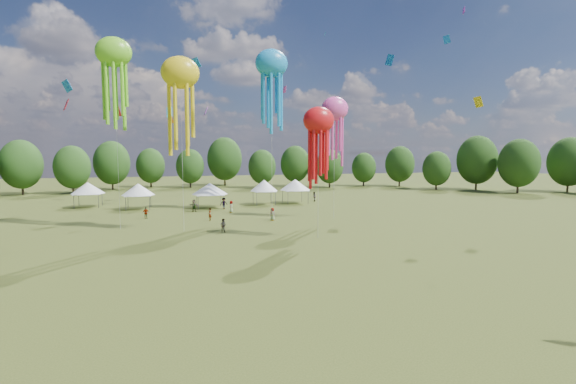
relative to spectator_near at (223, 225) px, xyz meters
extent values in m
plane|color=#384416|center=(3.72, -30.95, -0.78)|extent=(300.00, 300.00, 0.00)
imported|color=gray|center=(0.00, 0.00, 0.00)|extent=(0.96, 0.93, 1.57)
imported|color=gray|center=(3.07, 15.50, 0.10)|extent=(0.85, 1.02, 1.78)
imported|color=gray|center=(19.98, 25.55, 0.10)|extent=(0.83, 0.98, 1.77)
imported|color=gray|center=(2.42, 19.48, 0.15)|extent=(1.26, 0.79, 1.86)
imported|color=gray|center=(-9.14, 12.69, 0.01)|extent=(1.01, 0.65, 1.59)
imported|color=gray|center=(-2.38, 17.71, 0.17)|extent=(1.79, 1.43, 1.90)
imported|color=gray|center=(-0.77, 8.50, 0.07)|extent=(0.52, 0.69, 1.70)
imported|color=gray|center=(7.38, 6.58, 0.06)|extent=(0.93, 0.99, 1.69)
cylinder|color=#47474C|center=(-20.93, 26.10, 0.32)|extent=(0.08, 0.08, 2.21)
cylinder|color=#47474C|center=(-20.93, 29.76, 0.32)|extent=(0.08, 0.08, 2.21)
cylinder|color=#47474C|center=(-17.27, 26.10, 0.32)|extent=(0.08, 0.08, 2.21)
cylinder|color=#47474C|center=(-17.27, 29.76, 0.32)|extent=(0.08, 0.08, 2.21)
cube|color=white|center=(-19.10, 27.93, 1.47)|extent=(4.06, 4.06, 0.10)
cone|color=white|center=(-19.10, 27.93, 2.47)|extent=(5.28, 5.28, 1.89)
cylinder|color=#47474C|center=(-12.61, 21.35, 0.32)|extent=(0.08, 0.08, 2.20)
cylinder|color=#47474C|center=(-12.61, 24.91, 0.32)|extent=(0.08, 0.08, 2.20)
cylinder|color=#47474C|center=(-9.06, 21.35, 0.32)|extent=(0.08, 0.08, 2.20)
cylinder|color=#47474C|center=(-9.06, 24.91, 0.32)|extent=(0.08, 0.08, 2.20)
cube|color=white|center=(-10.83, 23.13, 1.46)|extent=(3.95, 3.95, 0.10)
cone|color=white|center=(-10.83, 23.13, 2.45)|extent=(5.14, 5.14, 1.88)
cylinder|color=#47474C|center=(-1.60, 19.86, 0.29)|extent=(0.08, 0.08, 2.15)
cylinder|color=#47474C|center=(-1.60, 23.93, 0.29)|extent=(0.08, 0.08, 2.15)
cylinder|color=#47474C|center=(2.46, 19.86, 0.29)|extent=(0.08, 0.08, 2.15)
cylinder|color=#47474C|center=(2.46, 23.93, 0.29)|extent=(0.08, 0.08, 2.15)
cube|color=white|center=(0.43, 21.90, 1.42)|extent=(4.47, 4.47, 0.10)
cone|color=white|center=(0.43, 21.90, 2.40)|extent=(5.81, 5.81, 1.85)
cylinder|color=#47474C|center=(8.32, 21.90, 0.37)|extent=(0.08, 0.08, 2.30)
cylinder|color=#47474C|center=(8.32, 25.18, 0.37)|extent=(0.08, 0.08, 2.30)
cylinder|color=#47474C|center=(11.61, 21.90, 0.37)|extent=(0.08, 0.08, 2.30)
cylinder|color=#47474C|center=(11.61, 25.18, 0.37)|extent=(0.08, 0.08, 2.30)
cube|color=white|center=(9.96, 23.54, 1.57)|extent=(3.68, 3.68, 0.10)
cone|color=white|center=(9.96, 23.54, 2.61)|extent=(4.79, 4.79, 1.98)
cylinder|color=#47474C|center=(13.96, 22.20, 0.36)|extent=(0.08, 0.08, 2.28)
cylinder|color=#47474C|center=(13.96, 25.93, 0.36)|extent=(0.08, 0.08, 2.28)
cylinder|color=#47474C|center=(17.70, 22.20, 0.36)|extent=(0.08, 0.08, 2.28)
cylinder|color=#47474C|center=(17.70, 25.93, 0.36)|extent=(0.08, 0.08, 2.28)
cube|color=white|center=(15.83, 24.07, 1.55)|extent=(4.13, 4.13, 0.10)
cone|color=white|center=(15.83, 24.07, 2.58)|extent=(5.37, 5.37, 1.96)
ellipsoid|color=yellow|center=(-4.32, 1.60, 17.18)|extent=(4.23, 2.96, 3.60)
cylinder|color=beige|center=(-4.32, 1.60, 8.20)|extent=(0.03, 0.03, 17.97)
ellipsoid|color=#1990DB|center=(9.26, 14.59, 21.63)|extent=(4.96, 3.47, 4.21)
cylinder|color=beige|center=(9.26, 14.59, 10.42)|extent=(0.03, 0.03, 22.41)
ellipsoid|color=#F648AC|center=(15.92, 5.77, 14.23)|extent=(3.77, 2.64, 3.21)
cylinder|color=beige|center=(15.92, 5.77, 6.72)|extent=(0.03, 0.03, 15.01)
ellipsoid|color=#73D723|center=(-11.62, 5.58, 19.85)|extent=(4.05, 2.84, 3.44)
cylinder|color=beige|center=(-11.62, 5.58, 9.53)|extent=(0.03, 0.03, 20.63)
ellipsoid|color=red|center=(9.35, -5.97, 11.64)|extent=(3.32, 2.32, 2.82)
cylinder|color=beige|center=(9.35, -5.97, 5.43)|extent=(0.03, 0.03, 12.43)
cube|color=blue|center=(-0.80, 31.16, 24.55)|extent=(1.82, 1.31, 1.83)
cube|color=#1990DB|center=(25.98, 36.37, 33.00)|extent=(0.37, 0.87, 0.98)
cube|color=#A732E0|center=(-0.86, 10.98, 13.89)|extent=(0.60, 1.19, 1.24)
cube|color=blue|center=(33.50, 6.28, 24.72)|extent=(1.04, 0.61, 1.37)
cube|color=red|center=(-14.48, 33.20, 15.79)|extent=(1.24, 1.77, 1.96)
cube|color=blue|center=(32.17, 20.28, 24.70)|extent=(0.94, 1.80, 2.28)
cube|color=#F648AC|center=(16.63, 34.20, 20.94)|extent=(0.50, 1.20, 1.44)
cube|color=#A732E0|center=(33.43, 2.73, 27.65)|extent=(0.31, 0.78, 0.97)
cube|color=red|center=(-22.27, 30.32, 16.30)|extent=(1.28, 1.84, 1.99)
cube|color=orange|center=(-5.35, 17.38, 13.29)|extent=(0.65, 1.00, 1.23)
cube|color=yellow|center=(33.05, -1.26, 14.86)|extent=(0.82, 1.08, 1.43)
cube|color=blue|center=(-14.66, -3.63, 14.46)|extent=(1.06, 0.57, 1.23)
cube|color=#1990DB|center=(-5.68, 24.50, 14.97)|extent=(0.93, 1.39, 1.85)
cylinder|color=#38281C|center=(-36.97, 54.54, 0.92)|extent=(0.44, 0.44, 3.41)
ellipsoid|color=#224316|center=(-36.97, 54.54, 5.82)|extent=(8.53, 8.53, 10.66)
cylinder|color=#38281C|center=(-26.88, 54.07, 0.75)|extent=(0.44, 0.44, 3.07)
ellipsoid|color=#224316|center=(-26.88, 54.07, 5.16)|extent=(7.66, 7.66, 9.58)
cylinder|color=#38281C|center=(-19.79, 62.38, 0.93)|extent=(0.44, 0.44, 3.43)
ellipsoid|color=#224316|center=(-19.79, 62.38, 5.87)|extent=(8.58, 8.58, 10.73)
cylinder|color=#38281C|center=(-11.04, 68.01, 0.69)|extent=(0.44, 0.44, 2.95)
ellipsoid|color=#224316|center=(-11.04, 68.01, 4.92)|extent=(7.37, 7.37, 9.21)
cylinder|color=#38281C|center=(-0.98, 64.11, 0.66)|extent=(0.44, 0.44, 2.89)
ellipsoid|color=#224316|center=(-0.98, 64.11, 4.82)|extent=(7.23, 7.23, 9.04)
cylinder|color=#38281C|center=(8.63, 68.54, 1.14)|extent=(0.44, 0.44, 3.84)
ellipsoid|color=#224316|center=(8.63, 68.54, 6.65)|extent=(9.60, 9.60, 11.99)
cylinder|color=#38281C|center=(16.91, 57.49, 0.64)|extent=(0.44, 0.44, 2.84)
ellipsoid|color=#224316|center=(16.91, 57.49, 4.73)|extent=(7.11, 7.11, 8.89)
cylinder|color=#38281C|center=(26.65, 60.08, 0.80)|extent=(0.44, 0.44, 3.16)
ellipsoid|color=#224316|center=(26.65, 60.08, 5.34)|extent=(7.91, 7.91, 9.88)
cylinder|color=#38281C|center=(34.41, 54.34, 0.66)|extent=(0.44, 0.44, 2.88)
ellipsoid|color=#224316|center=(34.41, 54.34, 4.80)|extent=(7.21, 7.21, 9.01)
cylinder|color=#38281C|center=(45.23, 56.29, 0.53)|extent=(0.44, 0.44, 2.63)
ellipsoid|color=#224316|center=(45.23, 56.29, 4.31)|extent=(6.57, 6.57, 8.22)
cylinder|color=#38281C|center=(54.23, 52.78, 0.78)|extent=(0.44, 0.44, 3.13)
ellipsoid|color=#224316|center=(54.23, 52.78, 5.27)|extent=(7.81, 7.81, 9.77)
cylinder|color=#38281C|center=(57.36, 40.86, 0.58)|extent=(0.44, 0.44, 2.72)
ellipsoid|color=#224316|center=(57.36, 40.86, 4.48)|extent=(6.80, 6.80, 8.50)
cylinder|color=#38281C|center=(66.68, 37.97, 1.12)|extent=(0.44, 0.44, 3.81)
ellipsoid|color=#224316|center=(66.68, 37.97, 6.60)|extent=(9.52, 9.52, 11.90)
cylinder|color=#38281C|center=(70.29, 28.85, 0.97)|extent=(0.44, 0.44, 3.51)
ellipsoid|color=#224316|center=(70.29, 28.85, 6.02)|extent=(8.78, 8.78, 10.97)
cylinder|color=#38281C|center=(83.10, 27.31, 1.04)|extent=(0.44, 0.44, 3.64)
ellipsoid|color=#224316|center=(83.10, 27.31, 6.27)|extent=(9.10, 9.10, 11.37)
camera|label=1|loc=(-5.39, -46.60, 8.24)|focal=25.58mm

